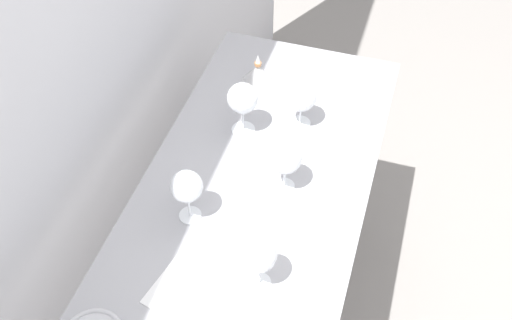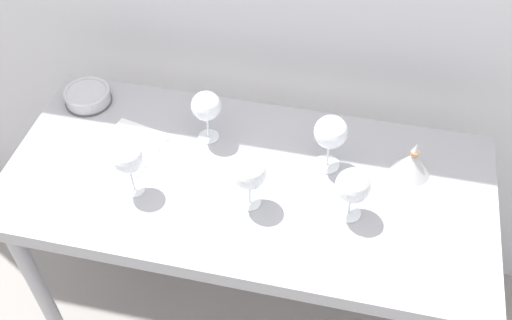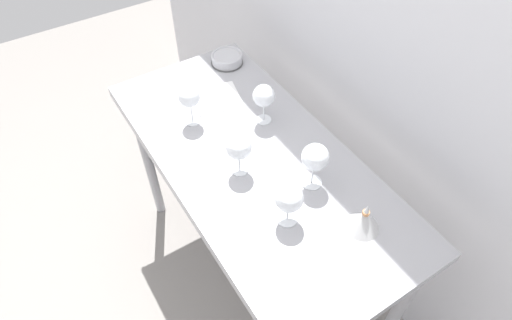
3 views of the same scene
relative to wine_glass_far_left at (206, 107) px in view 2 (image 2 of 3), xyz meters
name	(u,v)px [view 2 (image 2 of 3)]	position (x,y,z in m)	size (l,w,h in m)	color
steel_counter	(247,202)	(0.15, -0.14, -0.23)	(1.40, 0.65, 0.90)	#A2A2A7
wine_glass_far_left	(206,107)	(0.00, 0.00, 0.00)	(0.09, 0.09, 0.17)	white
wine_glass_near_left	(127,159)	(-0.15, -0.25, 0.00)	(0.09, 0.09, 0.17)	white
wine_glass_far_right	(331,133)	(0.37, -0.04, 0.01)	(0.10, 0.10, 0.18)	white
wine_glass_near_right	(353,187)	(0.45, -0.20, -0.01)	(0.09, 0.09, 0.16)	white
wine_glass_near_center	(249,174)	(0.18, -0.22, 0.00)	(0.09, 0.09, 0.17)	white
tasting_sheet_upper	(124,152)	(-0.23, -0.12, -0.12)	(0.18, 0.24, 0.00)	white
tasting_bowl	(88,96)	(-0.42, 0.07, -0.10)	(0.15, 0.15, 0.05)	#4C4C4C
decanter_funnel	(412,163)	(0.61, -0.01, -0.09)	(0.12, 0.12, 0.12)	silver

